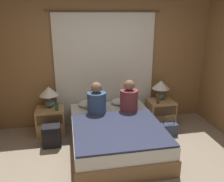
{
  "coord_description": "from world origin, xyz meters",
  "views": [
    {
      "loc": [
        -0.73,
        -2.68,
        2.21
      ],
      "look_at": [
        0.0,
        1.14,
        0.92
      ],
      "focal_mm": 38.0,
      "sensor_mm": 36.0,
      "label": 1
    }
  ],
  "objects_px": {
    "nightstand_right": "(161,112)",
    "bed": "(115,135)",
    "person_left_in_bed": "(97,101)",
    "beer_bottle_on_right_stand": "(158,99)",
    "backpack_on_floor": "(52,134)",
    "pillow_right": "(123,101)",
    "handbag_on_floor": "(168,129)",
    "lamp_left": "(49,93)",
    "beer_bottle_on_left_stand": "(57,107)",
    "pillow_left": "(91,103)",
    "nightstand_left": "(51,121)",
    "person_right_in_bed": "(129,99)",
    "lamp_right": "(161,87)"
  },
  "relations": [
    {
      "from": "nightstand_right",
      "to": "bed",
      "type": "bearing_deg",
      "value": -147.1
    },
    {
      "from": "person_left_in_bed",
      "to": "beer_bottle_on_right_stand",
      "type": "bearing_deg",
      "value": 8.74
    },
    {
      "from": "bed",
      "to": "backpack_on_floor",
      "type": "xyz_separation_m",
      "value": [
        -1.07,
        0.24,
        -0.01
      ]
    },
    {
      "from": "bed",
      "to": "pillow_right",
      "type": "height_order",
      "value": "pillow_right"
    },
    {
      "from": "bed",
      "to": "nightstand_right",
      "type": "xyz_separation_m",
      "value": [
        1.1,
        0.71,
        0.02
      ]
    },
    {
      "from": "person_left_in_bed",
      "to": "handbag_on_floor",
      "type": "height_order",
      "value": "person_left_in_bed"
    },
    {
      "from": "nightstand_right",
      "to": "lamp_left",
      "type": "xyz_separation_m",
      "value": [
        -2.21,
        0.08,
        0.53
      ]
    },
    {
      "from": "bed",
      "to": "beer_bottle_on_left_stand",
      "type": "height_order",
      "value": "beer_bottle_on_left_stand"
    },
    {
      "from": "beer_bottle_on_right_stand",
      "to": "beer_bottle_on_left_stand",
      "type": "bearing_deg",
      "value": 180.0
    },
    {
      "from": "nightstand_right",
      "to": "person_left_in_bed",
      "type": "xyz_separation_m",
      "value": [
        -1.36,
        -0.31,
        0.46
      ]
    },
    {
      "from": "bed",
      "to": "lamp_left",
      "type": "distance_m",
      "value": 1.46
    },
    {
      "from": "pillow_left",
      "to": "beer_bottle_on_right_stand",
      "type": "distance_m",
      "value": 1.31
    },
    {
      "from": "bed",
      "to": "nightstand_left",
      "type": "distance_m",
      "value": 1.31
    },
    {
      "from": "bed",
      "to": "handbag_on_floor",
      "type": "xyz_separation_m",
      "value": [
        1.07,
        0.22,
        -0.11
      ]
    },
    {
      "from": "beer_bottle_on_right_stand",
      "to": "person_right_in_bed",
      "type": "bearing_deg",
      "value": -163.49
    },
    {
      "from": "bed",
      "to": "beer_bottle_on_left_stand",
      "type": "xyz_separation_m",
      "value": [
        -0.97,
        0.59,
        0.35
      ]
    },
    {
      "from": "pillow_right",
      "to": "person_left_in_bed",
      "type": "height_order",
      "value": "person_left_in_bed"
    },
    {
      "from": "person_right_in_bed",
      "to": "beer_bottle_on_left_stand",
      "type": "bearing_deg",
      "value": 171.74
    },
    {
      "from": "person_left_in_bed",
      "to": "beer_bottle_on_left_stand",
      "type": "relative_size",
      "value": 2.92
    },
    {
      "from": "backpack_on_floor",
      "to": "pillow_right",
      "type": "bearing_deg",
      "value": 20.89
    },
    {
      "from": "bed",
      "to": "pillow_right",
      "type": "relative_size",
      "value": 3.93
    },
    {
      "from": "beer_bottle_on_left_stand",
      "to": "handbag_on_floor",
      "type": "distance_m",
      "value": 2.12
    },
    {
      "from": "beer_bottle_on_left_stand",
      "to": "handbag_on_floor",
      "type": "bearing_deg",
      "value": -10.25
    },
    {
      "from": "pillow_left",
      "to": "handbag_on_floor",
      "type": "bearing_deg",
      "value": -21.34
    },
    {
      "from": "bed",
      "to": "nightstand_left",
      "type": "xyz_separation_m",
      "value": [
        -1.1,
        0.71,
        0.02
      ]
    },
    {
      "from": "bed",
      "to": "person_left_in_bed",
      "type": "bearing_deg",
      "value": 122.67
    },
    {
      "from": "beer_bottle_on_left_stand",
      "to": "beer_bottle_on_right_stand",
      "type": "distance_m",
      "value": 1.95
    },
    {
      "from": "pillow_right",
      "to": "beer_bottle_on_right_stand",
      "type": "xyz_separation_m",
      "value": [
        0.65,
        -0.18,
        0.06
      ]
    },
    {
      "from": "pillow_right",
      "to": "handbag_on_floor",
      "type": "relative_size",
      "value": 1.26
    },
    {
      "from": "person_right_in_bed",
      "to": "pillow_left",
      "type": "bearing_deg",
      "value": 151.05
    },
    {
      "from": "nightstand_left",
      "to": "lamp_left",
      "type": "bearing_deg",
      "value": 90.0
    },
    {
      "from": "bed",
      "to": "person_left_in_bed",
      "type": "height_order",
      "value": "person_left_in_bed"
    },
    {
      "from": "nightstand_left",
      "to": "pillow_left",
      "type": "height_order",
      "value": "pillow_left"
    },
    {
      "from": "lamp_left",
      "to": "person_right_in_bed",
      "type": "relative_size",
      "value": 0.67
    },
    {
      "from": "lamp_right",
      "to": "pillow_left",
      "type": "bearing_deg",
      "value": -179.07
    },
    {
      "from": "nightstand_right",
      "to": "pillow_left",
      "type": "relative_size",
      "value": 1.05
    },
    {
      "from": "nightstand_left",
      "to": "backpack_on_floor",
      "type": "xyz_separation_m",
      "value": [
        0.03,
        -0.48,
        -0.04
      ]
    },
    {
      "from": "beer_bottle_on_right_stand",
      "to": "lamp_left",
      "type": "bearing_deg",
      "value": 174.56
    },
    {
      "from": "lamp_left",
      "to": "nightstand_left",
      "type": "bearing_deg",
      "value": -90.0
    },
    {
      "from": "pillow_right",
      "to": "backpack_on_floor",
      "type": "xyz_separation_m",
      "value": [
        -1.39,
        -0.53,
        -0.31
      ]
    },
    {
      "from": "nightstand_right",
      "to": "person_left_in_bed",
      "type": "bearing_deg",
      "value": -167.09
    },
    {
      "from": "nightstand_right",
      "to": "person_right_in_bed",
      "type": "height_order",
      "value": "person_right_in_bed"
    },
    {
      "from": "nightstand_right",
      "to": "person_right_in_bed",
      "type": "distance_m",
      "value": 0.95
    },
    {
      "from": "pillow_left",
      "to": "beer_bottle_on_right_stand",
      "type": "xyz_separation_m",
      "value": [
        1.3,
        -0.18,
        0.06
      ]
    },
    {
      "from": "pillow_left",
      "to": "pillow_right",
      "type": "distance_m",
      "value": 0.65
    },
    {
      "from": "lamp_left",
      "to": "beer_bottle_on_left_stand",
      "type": "height_order",
      "value": "lamp_left"
    },
    {
      "from": "nightstand_left",
      "to": "beer_bottle_on_right_stand",
      "type": "distance_m",
      "value": 2.11
    },
    {
      "from": "nightstand_right",
      "to": "pillow_right",
      "type": "xyz_separation_m",
      "value": [
        -0.78,
        0.05,
        0.28
      ]
    },
    {
      "from": "pillow_left",
      "to": "beer_bottle_on_left_stand",
      "type": "relative_size",
      "value": 2.44
    },
    {
      "from": "nightstand_left",
      "to": "beer_bottle_on_right_stand",
      "type": "xyz_separation_m",
      "value": [
        2.08,
        -0.12,
        0.34
      ]
    }
  ]
}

